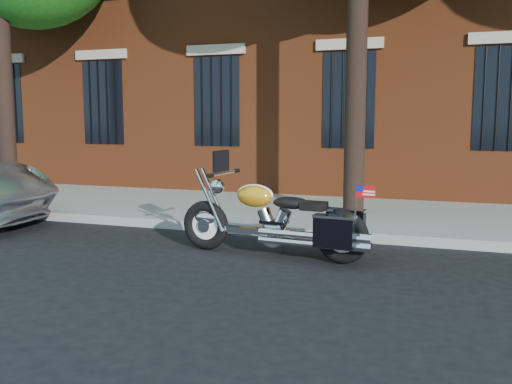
% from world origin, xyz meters
% --- Properties ---
extents(ground, '(120.00, 120.00, 0.00)m').
position_xyz_m(ground, '(0.00, 0.00, 0.00)').
color(ground, black).
rests_on(ground, ground).
extents(curb, '(40.00, 0.16, 0.15)m').
position_xyz_m(curb, '(0.00, 1.38, 0.07)').
color(curb, gray).
rests_on(curb, ground).
extents(sidewalk, '(40.00, 3.60, 0.15)m').
position_xyz_m(sidewalk, '(0.00, 3.26, 0.07)').
color(sidewalk, gray).
rests_on(sidewalk, ground).
extents(motorcycle, '(2.73, 0.91, 1.39)m').
position_xyz_m(motorcycle, '(0.02, 0.04, 0.47)').
color(motorcycle, black).
rests_on(motorcycle, ground).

